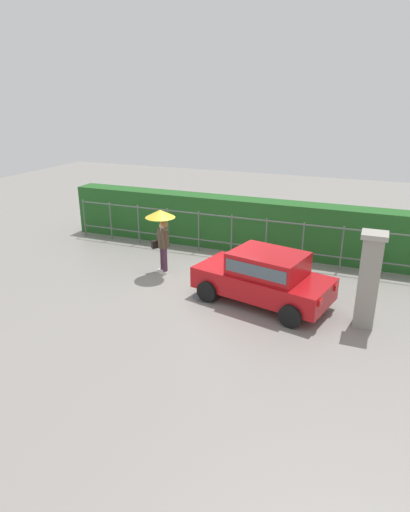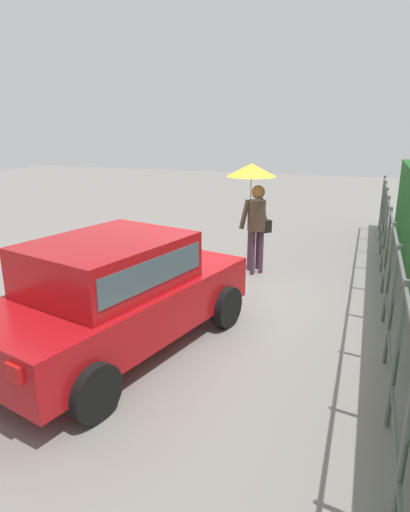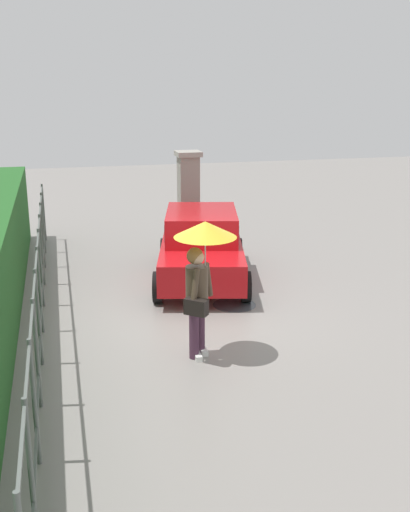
# 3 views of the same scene
# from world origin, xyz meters

# --- Properties ---
(ground_plane) EXTENTS (40.00, 40.00, 0.00)m
(ground_plane) POSITION_xyz_m (0.00, 0.00, 0.00)
(ground_plane) COLOR gray
(car) EXTENTS (3.98, 2.52, 1.48)m
(car) POSITION_xyz_m (1.84, -0.64, 0.80)
(car) COLOR #B71116
(car) RESTS_ON ground
(pedestrian) EXTENTS (0.93, 0.93, 2.12)m
(pedestrian) POSITION_xyz_m (-1.72, 0.20, 1.56)
(pedestrian) COLOR #47283D
(pedestrian) RESTS_ON ground
(gate_pillar) EXTENTS (0.60, 0.60, 2.42)m
(gate_pillar) POSITION_xyz_m (4.48, -0.95, 1.24)
(gate_pillar) COLOR gray
(gate_pillar) RESTS_ON ground
(fence_section) EXTENTS (12.58, 0.05, 1.50)m
(fence_section) POSITION_xyz_m (-0.20, 2.60, 0.83)
(fence_section) COLOR #59605B
(fence_section) RESTS_ON ground
(hedge_row) EXTENTS (13.53, 0.90, 1.90)m
(hedge_row) POSITION_xyz_m (-0.20, 3.45, 0.95)
(hedge_row) COLOR #235B23
(hedge_row) RESTS_ON ground
(puddle_near) EXTENTS (0.82, 0.82, 0.00)m
(puddle_near) POSITION_xyz_m (0.25, -0.90, 0.00)
(puddle_near) COLOR #4C545B
(puddle_near) RESTS_ON ground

